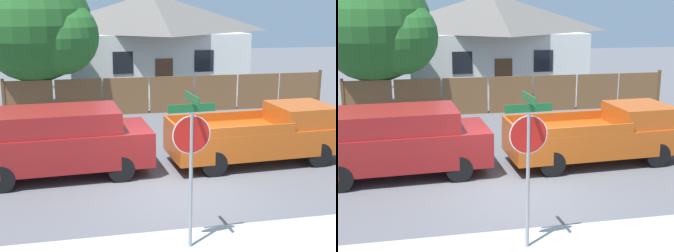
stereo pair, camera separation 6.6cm
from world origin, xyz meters
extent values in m
plane|color=#56565B|center=(0.00, 0.00, 0.00)|extent=(80.00, 80.00, 0.00)
cube|color=brown|center=(-4.26, 9.05, 0.80)|extent=(1.93, 0.06, 1.59)
cube|color=brown|center=(-2.25, 9.05, 0.80)|extent=(1.93, 0.06, 1.59)
cube|color=brown|center=(-0.25, 9.05, 0.80)|extent=(1.93, 0.06, 1.59)
cube|color=brown|center=(1.76, 9.05, 0.80)|extent=(1.93, 0.06, 1.59)
cube|color=brown|center=(3.77, 9.05, 0.80)|extent=(1.93, 0.06, 1.59)
cube|color=brown|center=(5.78, 9.05, 0.80)|extent=(1.93, 0.06, 1.59)
cube|color=brown|center=(7.79, 9.05, 0.80)|extent=(1.93, 0.06, 1.59)
cube|color=brown|center=(-5.27, 9.05, 0.85)|extent=(0.12, 0.12, 1.69)
cube|color=brown|center=(8.79, 9.05, 0.85)|extent=(0.12, 0.12, 1.69)
cube|color=white|center=(2.09, 16.20, 1.59)|extent=(9.24, 7.49, 3.17)
pyramid|color=#5B5651|center=(2.09, 16.20, 4.24)|extent=(9.98, 8.08, 2.13)
cube|color=black|center=(0.01, 12.44, 1.84)|extent=(1.00, 0.04, 1.10)
cube|color=black|center=(4.17, 12.44, 1.84)|extent=(1.00, 0.04, 1.10)
cube|color=brown|center=(2.09, 12.44, 1.00)|extent=(0.90, 0.04, 2.00)
cylinder|color=brown|center=(-3.95, 9.98, 1.00)|extent=(0.40, 0.40, 1.99)
sphere|color=#235B23|center=(-3.95, 9.98, 3.81)|extent=(4.84, 4.84, 4.84)
sphere|color=#266326|center=(-2.86, 9.38, 3.33)|extent=(3.15, 3.15, 3.15)
cube|color=maroon|center=(-2.88, 1.84, 0.81)|extent=(4.96, 2.24, 0.95)
cube|color=maroon|center=(-3.00, 1.84, 1.57)|extent=(3.49, 2.01, 0.57)
cube|color=black|center=(-1.38, 1.92, 1.57)|extent=(0.15, 1.77, 0.48)
cylinder|color=black|center=(-1.42, 2.81, 0.35)|extent=(0.71, 0.22, 0.71)
cylinder|color=black|center=(-1.33, 1.02, 0.35)|extent=(0.71, 0.22, 0.71)
cylinder|color=black|center=(-4.43, 2.66, 0.35)|extent=(0.71, 0.22, 0.71)
cylinder|color=black|center=(-4.34, 0.88, 0.35)|extent=(0.71, 0.22, 0.71)
cube|color=#B74C14|center=(2.77, 1.84, 0.72)|extent=(5.28, 2.17, 0.76)
cube|color=#B74C14|center=(4.19, 1.91, 1.39)|extent=(1.74, 1.84, 0.58)
cube|color=#B74C14|center=(1.84, 2.71, 1.24)|extent=(3.26, 0.24, 0.27)
cube|color=#B74C14|center=(1.93, 0.89, 1.24)|extent=(3.26, 0.24, 0.27)
cube|color=#B74C14|center=(0.21, 1.72, 1.24)|extent=(0.17, 1.82, 0.27)
cylinder|color=black|center=(4.33, 2.77, 0.36)|extent=(0.71, 0.22, 0.71)
cylinder|color=black|center=(4.41, 1.08, 0.36)|extent=(0.71, 0.22, 0.71)
cylinder|color=black|center=(1.12, 2.61, 0.36)|extent=(0.71, 0.22, 0.71)
cylinder|color=black|center=(1.20, 0.92, 0.36)|extent=(0.71, 0.22, 0.71)
cylinder|color=gray|center=(-0.40, -2.74, 1.32)|extent=(0.07, 0.07, 2.64)
cylinder|color=red|center=(-0.40, -2.74, 2.24)|extent=(0.69, 0.07, 0.69)
cylinder|color=white|center=(-0.40, -2.74, 2.24)|extent=(0.73, 0.06, 0.73)
cube|color=#19602D|center=(-0.40, -2.74, 2.74)|extent=(0.89, 0.08, 0.15)
cube|color=#19602D|center=(-0.40, -2.74, 2.92)|extent=(0.07, 0.80, 0.15)
camera|label=1|loc=(-2.48, -10.68, 4.49)|focal=50.00mm
camera|label=2|loc=(-2.41, -10.70, 4.49)|focal=50.00mm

